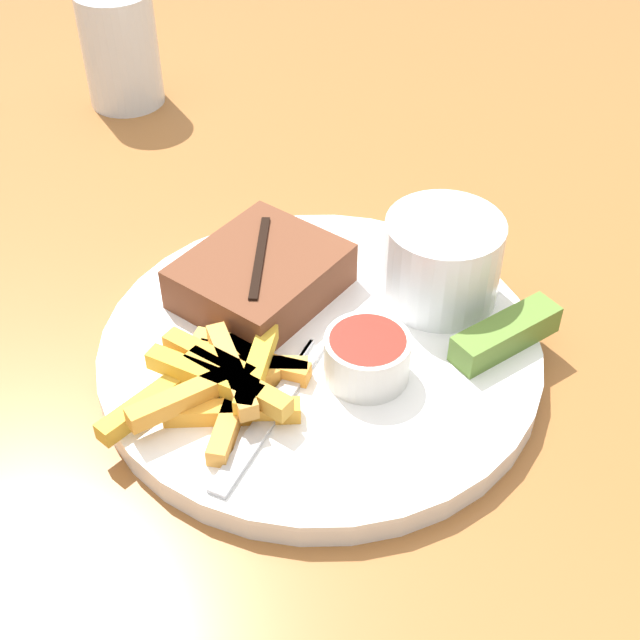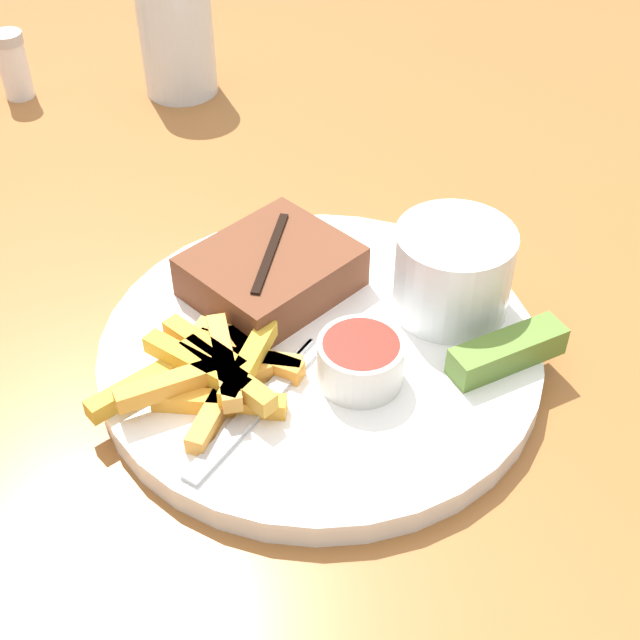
# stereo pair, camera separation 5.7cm
# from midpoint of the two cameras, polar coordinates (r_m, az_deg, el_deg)

# --- Properties ---
(dining_table) EXTENTS (1.45, 1.52, 0.73)m
(dining_table) POSITION_cam_midpoint_polar(r_m,az_deg,el_deg) (0.64, 2.58, -6.44)
(dining_table) COLOR #935B2D
(dining_table) RESTS_ON ground_plane
(dinner_plate) EXTENTS (0.29, 0.29, 0.02)m
(dinner_plate) POSITION_cam_midpoint_polar(r_m,az_deg,el_deg) (0.59, 2.77, -2.21)
(dinner_plate) COLOR white
(dinner_plate) RESTS_ON dining_table
(steak_portion) EXTENTS (0.11, 0.09, 0.03)m
(steak_portion) POSITION_cam_midpoint_polar(r_m,az_deg,el_deg) (0.62, -0.49, 3.01)
(steak_portion) COLOR brown
(steak_portion) RESTS_ON dinner_plate
(fries_pile) EXTENTS (0.13, 0.10, 0.02)m
(fries_pile) POSITION_cam_midpoint_polar(r_m,az_deg,el_deg) (0.55, -3.73, -3.34)
(fries_pile) COLOR gold
(fries_pile) RESTS_ON dinner_plate
(coleslaw_cup) EXTENTS (0.08, 0.08, 0.06)m
(coleslaw_cup) POSITION_cam_midpoint_polar(r_m,az_deg,el_deg) (0.60, 11.21, 3.24)
(coleslaw_cup) COLOR white
(coleslaw_cup) RESTS_ON dinner_plate
(dipping_sauce_cup) EXTENTS (0.05, 0.05, 0.03)m
(dipping_sauce_cup) POSITION_cam_midpoint_polar(r_m,az_deg,el_deg) (0.55, 5.58, -2.68)
(dipping_sauce_cup) COLOR silver
(dipping_sauce_cup) RESTS_ON dinner_plate
(pickle_spear) EXTENTS (0.08, 0.04, 0.02)m
(pickle_spear) POSITION_cam_midpoint_polar(r_m,az_deg,el_deg) (0.58, 14.68, -2.08)
(pickle_spear) COLOR #567A2D
(pickle_spear) RESTS_ON dinner_plate
(fork_utensil) EXTENTS (0.13, 0.04, 0.00)m
(fork_utensil) POSITION_cam_midpoint_polar(r_m,az_deg,el_deg) (0.54, -1.35, -6.16)
(fork_utensil) COLOR #B7B7BC
(fork_utensil) RESTS_ON dinner_plate
(drinking_glass) EXTENTS (0.07, 0.07, 0.11)m
(drinking_glass) POSITION_cam_midpoint_polar(r_m,az_deg,el_deg) (0.90, -7.27, 17.39)
(drinking_glass) COLOR silver
(drinking_glass) RESTS_ON dining_table
(salt_shaker) EXTENTS (0.03, 0.03, 0.07)m
(salt_shaker) POSITION_cam_midpoint_polar(r_m,az_deg,el_deg) (0.93, -17.33, 15.27)
(salt_shaker) COLOR white
(salt_shaker) RESTS_ON dining_table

